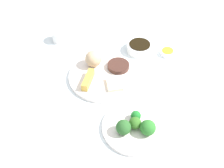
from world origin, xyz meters
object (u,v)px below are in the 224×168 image
object	(u,v)px
main_plate	(104,76)
sauce_ramekin_hot_mustard	(167,53)
teacup	(59,36)
broccoli_plate	(135,127)
soy_sauce_bowl	(140,48)

from	to	relation	value
main_plate	sauce_ramekin_hot_mustard	size ratio (longest dim) A/B	4.80
teacup	broccoli_plate	bearing A→B (deg)	-134.15
main_plate	soy_sauce_bowl	size ratio (longest dim) A/B	2.49
main_plate	teacup	bearing A→B (deg)	53.33
main_plate	soy_sauce_bowl	world-z (taller)	soy_sauce_bowl
sauce_ramekin_hot_mustard	soy_sauce_bowl	bearing A→B (deg)	90.69
main_plate	broccoli_plate	world-z (taller)	main_plate
main_plate	broccoli_plate	xyz separation A→B (m)	(-0.22, -0.17, -0.00)
soy_sauce_bowl	teacup	distance (m)	0.38
broccoli_plate	soy_sauce_bowl	world-z (taller)	soy_sauce_bowl
soy_sauce_bowl	main_plate	bearing A→B (deg)	150.95
main_plate	soy_sauce_bowl	distance (m)	0.24
broccoli_plate	main_plate	bearing A→B (deg)	36.98
teacup	soy_sauce_bowl	bearing A→B (deg)	-88.69
soy_sauce_bowl	sauce_ramekin_hot_mustard	world-z (taller)	soy_sauce_bowl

